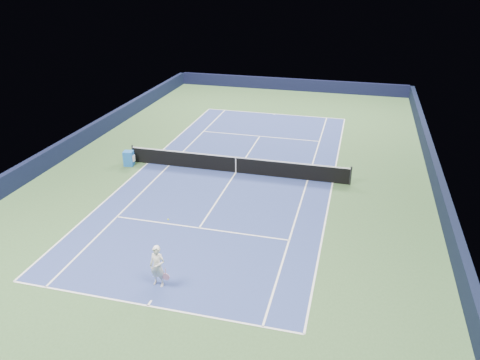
# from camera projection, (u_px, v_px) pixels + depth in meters

# --- Properties ---
(ground) EXTENTS (40.00, 40.00, 0.00)m
(ground) POSITION_uv_depth(u_px,v_px,m) (236.00, 173.00, 26.80)
(ground) COLOR #34542E
(ground) RESTS_ON ground
(wall_far) EXTENTS (22.00, 0.35, 1.10)m
(wall_far) POSITION_uv_depth(u_px,v_px,m) (291.00, 84.00, 43.97)
(wall_far) COLOR black
(wall_far) RESTS_ON ground
(wall_right) EXTENTS (0.35, 40.00, 1.10)m
(wall_right) POSITION_uv_depth(u_px,v_px,m) (438.00, 184.00, 24.10)
(wall_right) COLOR black
(wall_right) RESTS_ON ground
(wall_left) EXTENTS (0.35, 40.00, 1.10)m
(wall_left) POSITION_uv_depth(u_px,v_px,m) (68.00, 147.00, 29.04)
(wall_left) COLOR #101532
(wall_left) RESTS_ON ground
(court_surface) EXTENTS (10.97, 23.77, 0.01)m
(court_surface) POSITION_uv_depth(u_px,v_px,m) (236.00, 173.00, 26.80)
(court_surface) COLOR navy
(court_surface) RESTS_ON ground
(baseline_far) EXTENTS (10.97, 0.08, 0.00)m
(baseline_far) POSITION_uv_depth(u_px,v_px,m) (275.00, 114.00, 37.23)
(baseline_far) COLOR white
(baseline_far) RESTS_ON ground
(baseline_near) EXTENTS (10.97, 0.08, 0.00)m
(baseline_near) POSITION_uv_depth(u_px,v_px,m) (148.00, 306.00, 16.37)
(baseline_near) COLOR white
(baseline_near) RESTS_ON ground
(sideline_doubles_right) EXTENTS (0.08, 23.77, 0.00)m
(sideline_doubles_right) POSITION_uv_depth(u_px,v_px,m) (333.00, 183.00, 25.54)
(sideline_doubles_right) COLOR white
(sideline_doubles_right) RESTS_ON ground
(sideline_doubles_left) EXTENTS (0.08, 23.77, 0.00)m
(sideline_doubles_left) POSITION_uv_depth(u_px,v_px,m) (148.00, 163.00, 28.05)
(sideline_doubles_left) COLOR white
(sideline_doubles_left) RESTS_ON ground
(sideline_singles_right) EXTENTS (0.08, 23.77, 0.00)m
(sideline_singles_right) POSITION_uv_depth(u_px,v_px,m) (308.00, 180.00, 25.86)
(sideline_singles_right) COLOR white
(sideline_singles_right) RESTS_ON ground
(sideline_singles_left) EXTENTS (0.08, 23.77, 0.00)m
(sideline_singles_left) POSITION_uv_depth(u_px,v_px,m) (169.00, 165.00, 27.74)
(sideline_singles_left) COLOR white
(sideline_singles_left) RESTS_ON ground
(service_line_far) EXTENTS (8.23, 0.08, 0.00)m
(service_line_far) POSITION_uv_depth(u_px,v_px,m) (260.00, 136.00, 32.41)
(service_line_far) COLOR white
(service_line_far) RESTS_ON ground
(service_line_near) EXTENTS (8.23, 0.08, 0.00)m
(service_line_near) POSITION_uv_depth(u_px,v_px,m) (199.00, 228.00, 21.18)
(service_line_near) COLOR white
(service_line_near) RESTS_ON ground
(center_service_line) EXTENTS (0.08, 12.80, 0.00)m
(center_service_line) POSITION_uv_depth(u_px,v_px,m) (236.00, 172.00, 26.80)
(center_service_line) COLOR white
(center_service_line) RESTS_ON ground
(center_mark_far) EXTENTS (0.08, 0.30, 0.00)m
(center_mark_far) POSITION_uv_depth(u_px,v_px,m) (274.00, 114.00, 37.10)
(center_mark_far) COLOR white
(center_mark_far) RESTS_ON ground
(center_mark_near) EXTENTS (0.08, 0.30, 0.00)m
(center_mark_near) POSITION_uv_depth(u_px,v_px,m) (150.00, 303.00, 16.50)
(center_mark_near) COLOR white
(center_mark_near) RESTS_ON ground
(tennis_net) EXTENTS (12.90, 0.10, 1.07)m
(tennis_net) POSITION_uv_depth(u_px,v_px,m) (236.00, 164.00, 26.59)
(tennis_net) COLOR black
(tennis_net) RESTS_ON ground
(sponsor_cube) EXTENTS (0.63, 0.58, 0.89)m
(sponsor_cube) POSITION_uv_depth(u_px,v_px,m) (129.00, 158.00, 27.57)
(sponsor_cube) COLOR blue
(sponsor_cube) RESTS_ON ground
(tennis_player) EXTENTS (0.79, 1.26, 2.29)m
(tennis_player) POSITION_uv_depth(u_px,v_px,m) (158.00, 266.00, 17.10)
(tennis_player) COLOR white
(tennis_player) RESTS_ON ground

